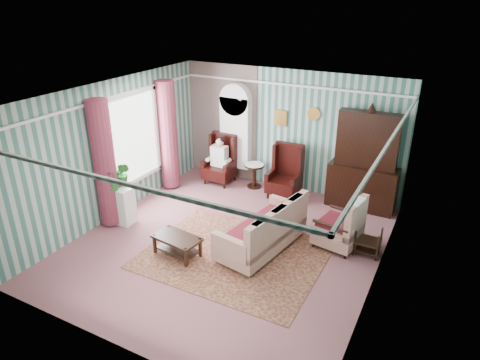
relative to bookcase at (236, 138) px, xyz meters
The scene contains 17 objects.
floor 3.34m from the bookcase, 64.58° to the right, with size 6.00×6.00×0.00m, color #8E5258.
room_shell 2.90m from the bookcase, 74.62° to the right, with size 5.53×6.02×2.91m.
bookcase is the anchor object (origin of this frame).
dresser_hutch 3.25m from the bookcase, ahead, with size 1.50×0.56×2.36m, color black.
wingback_left 0.68m from the bookcase, 122.66° to the right, with size 0.76×0.80×1.25m, color black.
wingback_right 1.63m from the bookcase, 14.57° to the right, with size 0.76×0.80×1.25m, color black.
seated_woman 0.70m from the bookcase, 122.66° to the right, with size 0.44×0.40×1.18m, color silver, non-canonical shape.
round_side_table 1.07m from the bookcase, 20.27° to the right, with size 0.50×0.50×0.60m, color black.
nest_table 4.37m from the bookcase, 26.92° to the right, with size 0.45×0.38×0.54m, color black.
plant_stand 3.39m from the bookcase, 108.49° to the right, with size 0.55×0.35×0.80m, color silver.
rug 3.72m from the bookcase, 62.28° to the right, with size 3.20×2.60×0.01m, color #45171E.
sofa 3.41m from the bookcase, 53.50° to the right, with size 1.96×0.98×0.91m, color beige.
floral_armchair 3.81m from the bookcase, 30.63° to the right, with size 0.86×0.72×1.03m, color beige.
coffee_table 3.80m from the bookcase, 78.89° to the right, with size 0.88×0.49×0.39m, color black.
potted_plant_a 3.43m from the bookcase, 107.71° to the right, with size 0.40×0.35×0.45m, color #174816.
potted_plant_b 3.16m from the bookcase, 108.74° to the right, with size 0.28×0.23×0.52m, color #23591C.
potted_plant_c 3.27m from the bookcase, 109.62° to the right, with size 0.20×0.20×0.35m, color #174A1A.
Camera 1 is at (3.51, -6.19, 4.51)m, focal length 32.00 mm.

